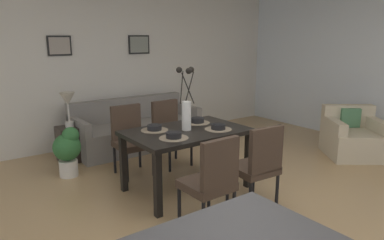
# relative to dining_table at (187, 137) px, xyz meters

# --- Properties ---
(ground_plane) EXTENTS (9.00, 9.00, 0.00)m
(ground_plane) POSITION_rel_dining_table_xyz_m (0.09, -0.78, -0.65)
(ground_plane) COLOR tan
(back_wall_panel) EXTENTS (9.00, 0.10, 2.60)m
(back_wall_panel) POSITION_rel_dining_table_xyz_m (0.09, 2.47, 0.65)
(back_wall_panel) COLOR silver
(back_wall_panel) RESTS_ON ground
(side_window_wall) EXTENTS (0.10, 6.30, 2.60)m
(side_window_wall) POSITION_rel_dining_table_xyz_m (3.74, -0.38, 0.65)
(side_window_wall) COLOR white
(side_window_wall) RESTS_ON ground
(dining_table) EXTENTS (1.40, 0.91, 0.74)m
(dining_table) POSITION_rel_dining_table_xyz_m (0.00, 0.00, 0.00)
(dining_table) COLOR black
(dining_table) RESTS_ON ground
(dining_chair_near_left) EXTENTS (0.45, 0.45, 0.92)m
(dining_chair_near_left) POSITION_rel_dining_table_xyz_m (-0.34, -0.89, -0.14)
(dining_chair_near_left) COLOR #3D2D23
(dining_chair_near_left) RESTS_ON ground
(dining_chair_near_right) EXTENTS (0.44, 0.44, 0.92)m
(dining_chair_near_right) POSITION_rel_dining_table_xyz_m (-0.30, 0.88, -0.14)
(dining_chair_near_right) COLOR #3D2D23
(dining_chair_near_right) RESTS_ON ground
(dining_chair_far_left) EXTENTS (0.47, 0.47, 0.92)m
(dining_chair_far_left) POSITION_rel_dining_table_xyz_m (0.32, -0.85, -0.14)
(dining_chair_far_left) COLOR #3D2D23
(dining_chair_far_left) RESTS_ON ground
(dining_chair_far_right) EXTENTS (0.46, 0.46, 0.92)m
(dining_chair_far_right) POSITION_rel_dining_table_xyz_m (0.32, 0.87, -0.14)
(dining_chair_far_right) COLOR #3D2D23
(dining_chair_far_right) RESTS_ON ground
(centerpiece_vase) EXTENTS (0.21, 0.23, 0.73)m
(centerpiece_vase) POSITION_rel_dining_table_xyz_m (0.00, 0.00, 0.37)
(centerpiece_vase) COLOR white
(centerpiece_vase) RESTS_ON dining_table
(placemat_near_left) EXTENTS (0.32, 0.32, 0.01)m
(placemat_near_left) POSITION_rel_dining_table_xyz_m (-0.32, -0.20, 0.09)
(placemat_near_left) COLOR #7F705B
(placemat_near_left) RESTS_ON dining_table
(bowl_near_left) EXTENTS (0.17, 0.17, 0.07)m
(bowl_near_left) POSITION_rel_dining_table_xyz_m (-0.32, -0.20, 0.13)
(bowl_near_left) COLOR black
(bowl_near_left) RESTS_ON dining_table
(placemat_near_right) EXTENTS (0.32, 0.32, 0.01)m
(placemat_near_right) POSITION_rel_dining_table_xyz_m (-0.32, 0.20, 0.09)
(placemat_near_right) COLOR #7F705B
(placemat_near_right) RESTS_ON dining_table
(bowl_near_right) EXTENTS (0.17, 0.17, 0.07)m
(bowl_near_right) POSITION_rel_dining_table_xyz_m (-0.32, 0.20, 0.13)
(bowl_near_right) COLOR black
(bowl_near_right) RESTS_ON dining_table
(placemat_far_left) EXTENTS (0.32, 0.32, 0.01)m
(placemat_far_left) POSITION_rel_dining_table_xyz_m (0.32, -0.20, 0.09)
(placemat_far_left) COLOR #7F705B
(placemat_far_left) RESTS_ON dining_table
(bowl_far_left) EXTENTS (0.17, 0.17, 0.07)m
(bowl_far_left) POSITION_rel_dining_table_xyz_m (0.32, -0.20, 0.13)
(bowl_far_left) COLOR black
(bowl_far_left) RESTS_ON dining_table
(placemat_far_right) EXTENTS (0.32, 0.32, 0.01)m
(placemat_far_right) POSITION_rel_dining_table_xyz_m (0.32, 0.20, 0.09)
(placemat_far_right) COLOR #7F705B
(placemat_far_right) RESTS_ON dining_table
(bowl_far_right) EXTENTS (0.17, 0.17, 0.07)m
(bowl_far_right) POSITION_rel_dining_table_xyz_m (0.32, 0.20, 0.13)
(bowl_far_right) COLOR black
(bowl_far_right) RESTS_ON dining_table
(sofa) EXTENTS (2.06, 0.84, 0.80)m
(sofa) POSITION_rel_dining_table_xyz_m (0.30, 1.88, -0.37)
(sofa) COLOR gray
(sofa) RESTS_ON ground
(side_table) EXTENTS (0.36, 0.36, 0.52)m
(side_table) POSITION_rel_dining_table_xyz_m (-0.80, 1.83, -0.39)
(side_table) COLOR black
(side_table) RESTS_ON ground
(table_lamp) EXTENTS (0.22, 0.22, 0.51)m
(table_lamp) POSITION_rel_dining_table_xyz_m (-0.80, 1.83, 0.24)
(table_lamp) COLOR beige
(table_lamp) RESTS_ON side_table
(armchair) EXTENTS (1.12, 1.12, 0.75)m
(armchair) POSITION_rel_dining_table_xyz_m (2.82, -0.50, -0.36)
(armchair) COLOR beige
(armchair) RESTS_ON ground
(framed_picture_left) EXTENTS (0.36, 0.03, 0.30)m
(framed_picture_left) POSITION_rel_dining_table_xyz_m (-0.69, 2.40, 1.03)
(framed_picture_left) COLOR black
(framed_picture_center) EXTENTS (0.40, 0.03, 0.32)m
(framed_picture_center) POSITION_rel_dining_table_xyz_m (0.69, 2.40, 1.03)
(framed_picture_center) COLOR black
(potted_plant) EXTENTS (0.36, 0.36, 0.67)m
(potted_plant) POSITION_rel_dining_table_xyz_m (-1.02, 1.25, -0.28)
(potted_plant) COLOR silver
(potted_plant) RESTS_ON ground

